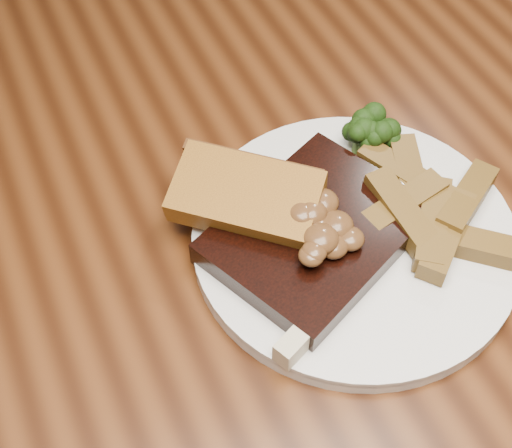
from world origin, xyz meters
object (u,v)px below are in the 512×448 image
(steak, at_px, (315,233))
(potato_wedges, at_px, (438,206))
(dining_table, at_px, (248,290))
(garlic_bread, at_px, (246,212))
(plate, at_px, (354,239))
(chair_far, at_px, (42,35))

(steak, relative_size, potato_wedges, 1.46)
(dining_table, height_order, steak, steak)
(dining_table, xyz_separation_m, garlic_bread, (0.00, 0.00, 0.12))
(plate, relative_size, potato_wedges, 2.41)
(steak, bearing_deg, chair_far, 73.82)
(dining_table, relative_size, chair_far, 1.86)
(dining_table, bearing_deg, garlic_bread, 67.97)
(plate, xyz_separation_m, potato_wedges, (0.07, -0.01, 0.02))
(garlic_bread, bearing_deg, plate, 8.53)
(dining_table, relative_size, steak, 9.85)
(plate, relative_size, garlic_bread, 2.29)
(chair_far, height_order, potato_wedges, chair_far)
(dining_table, distance_m, garlic_bread, 0.12)
(chair_far, relative_size, garlic_bread, 7.35)
(chair_far, bearing_deg, potato_wedges, 99.52)
(chair_far, bearing_deg, dining_table, 89.26)
(chair_far, relative_size, plate, 3.20)
(plate, relative_size, steak, 1.65)
(garlic_bread, xyz_separation_m, potato_wedges, (0.15, -0.06, -0.00))
(plate, xyz_separation_m, steak, (-0.03, 0.01, 0.02))
(plate, distance_m, steak, 0.04)
(dining_table, xyz_separation_m, chair_far, (-0.07, 0.71, -0.19))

